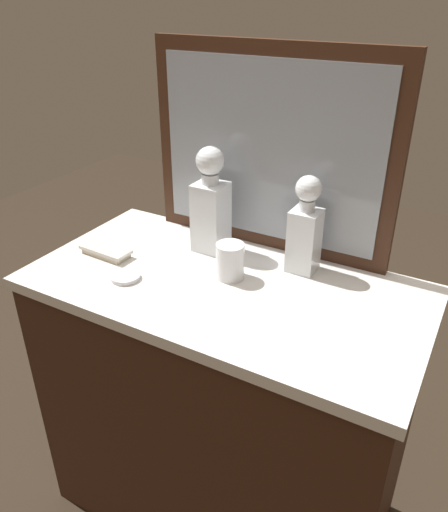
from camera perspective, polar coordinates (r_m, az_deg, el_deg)
ground_plane at (r=1.95m, az=0.00°, el=-26.06°), size 6.00×6.00×0.00m
dresser at (r=1.61m, az=0.00°, el=-16.74°), size 1.05×0.55×0.89m
dresser_mirror at (r=1.42m, az=5.21°, el=11.71°), size 0.72×0.03×0.57m
crystal_decanter_far_right at (r=1.35m, az=9.16°, el=2.50°), size 0.08×0.08×0.27m
crystal_decanter_front at (r=1.44m, az=-1.52°, el=5.27°), size 0.09×0.09×0.31m
crystal_tumbler_front at (r=1.33m, az=0.79°, el=-0.76°), size 0.08×0.08×0.10m
silver_brush_center at (r=1.49m, az=-13.27°, el=0.52°), size 0.16×0.07×0.02m
porcelain_dish at (r=1.37m, az=-11.14°, el=-2.34°), size 0.08×0.08×0.01m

